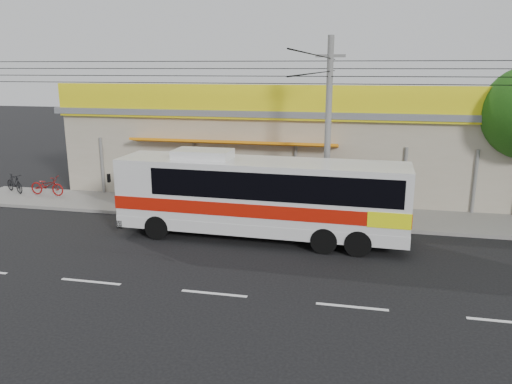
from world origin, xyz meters
TOP-DOWN VIEW (x-y plane):
  - ground at (0.00, 0.00)m, footprint 120.00×120.00m
  - sidewalk at (0.00, 6.00)m, footprint 30.00×3.20m
  - lane_markings at (0.00, -2.50)m, footprint 50.00×0.12m
  - storefront_building at (-0.01, 11.54)m, footprint 22.60×9.20m
  - coach_bus at (0.52, 2.59)m, footprint 11.10×2.65m
  - motorbike_red at (-11.50, 6.36)m, footprint 1.91×0.76m
  - motorbike_dark at (-13.50, 6.52)m, footprint 1.66×1.17m
  - utility_pole at (2.69, 4.49)m, footprint 34.00×14.00m

SIDE VIEW (x-z plane):
  - ground at x=0.00m, z-range 0.00..0.00m
  - lane_markings at x=0.00m, z-range -0.01..0.01m
  - sidewalk at x=0.00m, z-range 0.00..0.15m
  - motorbike_dark at x=-13.50m, z-range 0.15..1.13m
  - motorbike_red at x=-11.50m, z-range 0.15..1.14m
  - coach_bus at x=0.52m, z-range 0.12..3.52m
  - storefront_building at x=-0.01m, z-range -0.55..5.15m
  - utility_pole at x=2.69m, z-range 2.49..10.16m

